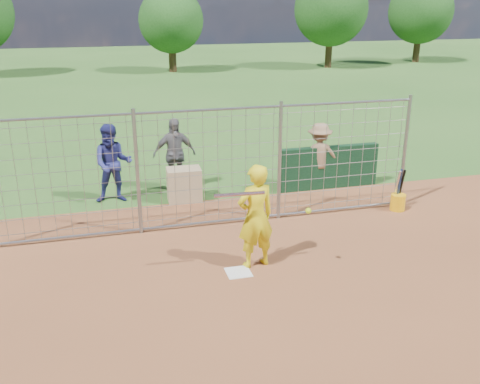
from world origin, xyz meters
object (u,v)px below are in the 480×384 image
object	(u,v)px
batter	(256,217)
bucket_with_bats	(398,200)
bystander_a	(113,164)
bystander_b	(174,154)
bystander_c	(319,156)
equipment_bin	(184,185)

from	to	relation	value
batter	bucket_with_bats	bearing A→B (deg)	-167.54
bystander_a	bystander_b	size ratio (longest dim) A/B	1.02
bystander_c	equipment_bin	xyz separation A→B (m)	(-3.45, -0.01, -0.45)
batter	bystander_b	size ratio (longest dim) A/B	1.04
bystander_b	equipment_bin	world-z (taller)	bystander_b
bystander_a	bucket_with_bats	distance (m)	6.66
bystander_b	bucket_with_bats	size ratio (longest dim) A/B	1.89
bystander_a	bystander_b	world-z (taller)	bystander_a
bystander_b	equipment_bin	distance (m)	1.00
batter	bucket_with_bats	size ratio (longest dim) A/B	1.97
bystander_c	bucket_with_bats	world-z (taller)	bystander_c
equipment_bin	bucket_with_bats	distance (m)	4.99
equipment_bin	bucket_with_bats	bearing A→B (deg)	-19.60
bystander_a	bucket_with_bats	size ratio (longest dim) A/B	1.93
bystander_a	bystander_c	size ratio (longest dim) A/B	1.11
bystander_c	equipment_bin	world-z (taller)	bystander_c
bystander_a	bucket_with_bats	xyz separation A→B (m)	(6.22, -2.28, -0.70)
bystander_b	batter	bearing A→B (deg)	-85.59
bystander_c	equipment_bin	size ratio (longest dim) A/B	2.12
batter	bystander_b	distance (m)	4.56
batter	bystander_c	size ratio (longest dim) A/B	1.13
bystander_b	bucket_with_bats	world-z (taller)	bystander_b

